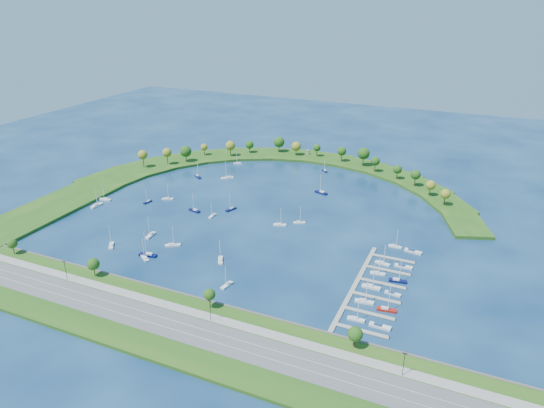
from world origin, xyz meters
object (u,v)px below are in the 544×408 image
at_px(moored_boat_3, 321,192).
at_px(moored_boat_17, 227,285).
at_px(docked_boat_0, 356,319).
at_px(docked_boat_2, 364,301).
at_px(moored_boat_4, 105,199).
at_px(moored_boat_14, 148,254).
at_px(docked_boat_8, 382,263).
at_px(moored_boat_19, 299,222).
at_px(moored_boat_18, 148,201).
at_px(moored_boat_5, 173,245).
at_px(docked_boat_1, 380,326).
at_px(docked_boat_10, 395,246).
at_px(moored_boat_16, 227,178).
at_px(dock_system, 370,288).
at_px(docked_boat_9, 403,266).
at_px(moored_boat_6, 111,245).
at_px(moored_boat_15, 280,224).
at_px(moored_boat_1, 145,257).
at_px(moored_boat_11, 168,199).
at_px(docked_boat_6, 378,273).
at_px(moored_boat_8, 325,170).
at_px(moored_boat_12, 221,260).
at_px(docked_boat_3, 386,309).
at_px(moored_boat_0, 238,163).
at_px(docked_boat_5, 393,293).
at_px(moored_boat_10, 97,205).
at_px(harbor_tower, 308,152).
at_px(docked_boat_4, 371,286).
at_px(moored_boat_9, 212,215).
at_px(docked_boat_11, 413,251).

xyz_separation_m(moored_boat_3, moored_boat_17, (-3.03, -131.11, -0.09)).
bearing_deg(docked_boat_0, docked_boat_2, 87.53).
relative_size(moored_boat_4, moored_boat_14, 0.85).
bearing_deg(docked_boat_8, moored_boat_19, 161.91).
distance_m(moored_boat_14, moored_boat_18, 75.00).
xyz_separation_m(moored_boat_5, moored_boat_18, (-50.84, 45.06, -0.07)).
bearing_deg(docked_boat_1, docked_boat_0, 178.37).
bearing_deg(moored_boat_3, moored_boat_5, 82.58).
bearing_deg(docked_boat_10, moored_boat_16, 156.23).
distance_m(moored_boat_4, docked_boat_8, 190.40).
bearing_deg(dock_system, docked_boat_9, 68.02).
xyz_separation_m(moored_boat_6, moored_boat_15, (74.63, 62.44, -0.02)).
height_order(moored_boat_1, moored_boat_3, moored_boat_3).
distance_m(moored_boat_11, moored_boat_16, 55.40).
bearing_deg(moored_boat_18, docked_boat_6, 89.31).
bearing_deg(moored_boat_8, moored_boat_17, 138.46).
xyz_separation_m(moored_boat_3, moored_boat_16, (-74.33, -0.55, 0.00)).
distance_m(moored_boat_12, docked_boat_3, 88.92).
bearing_deg(moored_boat_8, moored_boat_14, 120.99).
xyz_separation_m(moored_boat_1, moored_boat_17, (52.19, -5.48, -0.01)).
xyz_separation_m(moored_boat_18, docked_boat_10, (163.75, 3.69, 0.02)).
xyz_separation_m(moored_boat_12, moored_boat_15, (11.39, 52.14, -0.02)).
distance_m(moored_boat_0, moored_boat_17, 183.49).
height_order(moored_boat_5, docked_boat_5, moored_boat_5).
bearing_deg(moored_boat_10, moored_boat_19, -73.50).
relative_size(harbor_tower, moored_boat_19, 0.37).
bearing_deg(moored_boat_12, moored_boat_11, 23.02).
height_order(moored_boat_15, moored_boat_16, moored_boat_16).
xyz_separation_m(moored_boat_5, docked_boat_9, (120.95, 28.56, -0.24)).
height_order(moored_boat_3, docked_boat_9, moored_boat_3).
relative_size(docked_boat_4, docked_boat_10, 1.22).
bearing_deg(moored_boat_11, harbor_tower, 39.37).
bearing_deg(moored_boat_9, moored_boat_16, -157.88).
bearing_deg(docked_boat_10, moored_boat_9, -177.90).
height_order(moored_boat_9, docked_boat_4, docked_boat_4).
bearing_deg(moored_boat_3, moored_boat_6, 73.94).
xyz_separation_m(docked_boat_6, docked_boat_9, (10.43, 11.90, -0.20)).
distance_m(moored_boat_10, docked_boat_11, 201.49).
xyz_separation_m(moored_boat_12, docked_boat_2, (78.01, -6.49, 0.02)).
bearing_deg(moored_boat_1, docked_boat_8, -125.57).
xyz_separation_m(moored_boat_17, docked_boat_10, (65.91, 72.11, -0.01)).
height_order(moored_boat_4, moored_boat_18, moored_boat_4).
distance_m(moored_boat_3, docked_boat_6, 109.34).
bearing_deg(moored_boat_18, moored_boat_16, 166.17).
height_order(harbor_tower, moored_boat_18, moored_boat_18).
distance_m(moored_boat_16, docked_boat_3, 188.14).
height_order(moored_boat_3, moored_boat_4, moored_boat_3).
bearing_deg(docked_boat_5, moored_boat_18, 173.21).
xyz_separation_m(moored_boat_4, moored_boat_15, (123.54, 11.57, -0.02)).
distance_m(moored_boat_9, moored_boat_11, 43.20).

